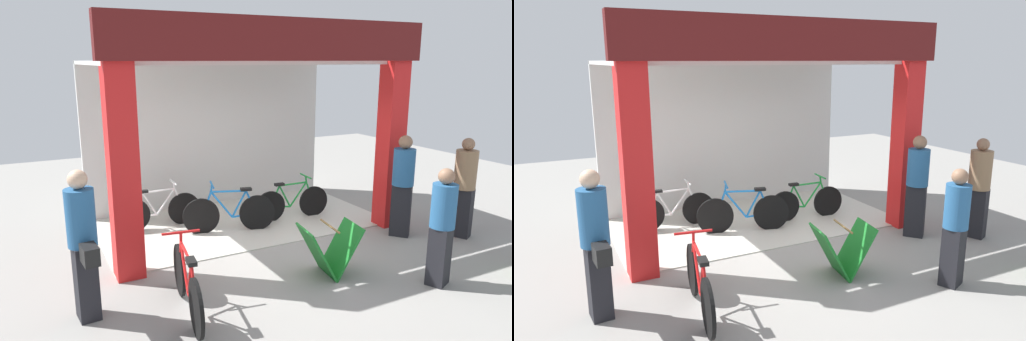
% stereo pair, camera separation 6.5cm
% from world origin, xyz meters
% --- Properties ---
extents(ground_plane, '(18.33, 18.33, 0.00)m').
position_xyz_m(ground_plane, '(0.00, 0.00, 0.00)').
color(ground_plane, gray).
rests_on(ground_plane, ground).
extents(shop_facade, '(5.37, 3.08, 3.63)m').
position_xyz_m(shop_facade, '(0.00, 1.47, 1.95)').
color(shop_facade, beige).
rests_on(shop_facade, ground).
extents(bicycle_inside_0, '(1.54, 0.42, 0.85)m').
position_xyz_m(bicycle_inside_0, '(0.98, 1.07, 0.34)').
color(bicycle_inside_0, black).
rests_on(bicycle_inside_0, ground).
extents(bicycle_inside_1, '(1.61, 0.54, 0.91)m').
position_xyz_m(bicycle_inside_1, '(-0.38, 0.96, 0.36)').
color(bicycle_inside_1, black).
rests_on(bicycle_inside_1, ground).
extents(bicycle_inside_2, '(1.55, 0.42, 0.85)m').
position_xyz_m(bicycle_inside_2, '(-1.45, 1.75, 0.34)').
color(bicycle_inside_2, black).
rests_on(bicycle_inside_2, ground).
extents(bicycle_parked_0, '(0.47, 1.71, 0.95)m').
position_xyz_m(bicycle_parked_0, '(-1.99, -1.36, 0.38)').
color(bicycle_parked_0, black).
rests_on(bicycle_parked_0, ground).
extents(sandwich_board_sign, '(0.90, 0.69, 0.75)m').
position_xyz_m(sandwich_board_sign, '(0.17, -1.26, 0.37)').
color(sandwich_board_sign, '#197226').
rests_on(sandwich_board_sign, ground).
extents(pedestrian_0, '(0.51, 0.51, 1.78)m').
position_xyz_m(pedestrian_0, '(2.21, -0.54, 0.93)').
color(pedestrian_0, black).
rests_on(pedestrian_0, ground).
extents(pedestrian_1, '(0.43, 0.43, 1.63)m').
position_xyz_m(pedestrian_1, '(1.33, -2.18, 0.84)').
color(pedestrian_1, black).
rests_on(pedestrian_1, ground).
extents(pedestrian_2, '(0.48, 0.48, 1.74)m').
position_xyz_m(pedestrian_2, '(3.12, -1.05, 0.91)').
color(pedestrian_2, black).
rests_on(pedestrian_2, ground).
extents(pedestrian_3, '(0.36, 0.65, 1.82)m').
position_xyz_m(pedestrian_3, '(-3.07, -0.92, 0.94)').
color(pedestrian_3, black).
rests_on(pedestrian_3, ground).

